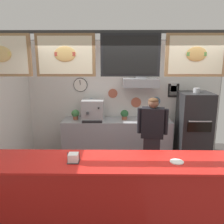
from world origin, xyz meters
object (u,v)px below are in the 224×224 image
at_px(potted_basil, 75,114).
at_px(potted_rosemary, 160,115).
at_px(espresso_machine, 93,110).
at_px(potted_sage, 124,114).
at_px(napkin_holder, 73,158).
at_px(pizza_oven, 194,128).
at_px(shop_worker, 152,137).
at_px(condiment_plate, 177,162).

height_order(potted_basil, potted_rosemary, potted_basil).
bearing_deg(potted_basil, espresso_machine, -4.77).
relative_size(potted_sage, potted_rosemary, 1.10).
bearing_deg(potted_basil, napkin_holder, -81.17).
bearing_deg(pizza_oven, potted_sage, 168.93).
xyz_separation_m(pizza_oven, potted_basil, (-2.69, 0.28, 0.24)).
height_order(shop_worker, napkin_holder, shop_worker).
bearing_deg(potted_sage, shop_worker, -66.54).
bearing_deg(shop_worker, potted_rosemary, -98.38).
relative_size(pizza_oven, potted_rosemary, 8.20).
xyz_separation_m(espresso_machine, condiment_plate, (1.33, -2.43, -0.14)).
relative_size(shop_worker, espresso_machine, 3.27).
bearing_deg(potted_sage, espresso_machine, -175.55).
bearing_deg(potted_rosemary, espresso_machine, -178.52).
xyz_separation_m(potted_rosemary, napkin_holder, (-1.60, -2.48, 0.02)).
distance_m(espresso_machine, potted_sage, 0.75).
distance_m(pizza_oven, espresso_machine, 2.31).
xyz_separation_m(potted_sage, condiment_plate, (0.60, -2.48, -0.03)).
relative_size(potted_sage, napkin_holder, 1.42).
height_order(potted_rosemary, napkin_holder, napkin_holder).
bearing_deg(potted_basil, shop_worker, -33.69).
xyz_separation_m(pizza_oven, potted_rosemary, (-0.70, 0.28, 0.23)).
height_order(potted_sage, napkin_holder, potted_sage).
bearing_deg(potted_rosemary, pizza_oven, -22.05).
distance_m(potted_sage, napkin_holder, 2.61).
height_order(pizza_oven, espresso_machine, pizza_oven).
bearing_deg(potted_basil, condiment_plate, -54.63).
xyz_separation_m(pizza_oven, espresso_machine, (-2.28, 0.24, 0.34)).
bearing_deg(shop_worker, condiment_plate, 104.23).
bearing_deg(condiment_plate, napkin_holder, -179.62).
relative_size(pizza_oven, shop_worker, 1.04).
relative_size(potted_sage, potted_basil, 0.96).
bearing_deg(potted_rosemary, shop_worker, -107.89).
bearing_deg(espresso_machine, potted_basil, 175.23).
xyz_separation_m(potted_sage, potted_basil, (-1.15, -0.02, 0.01)).
height_order(potted_sage, potted_basil, potted_basil).
height_order(espresso_machine, potted_rosemary, espresso_machine).
distance_m(pizza_oven, potted_basil, 2.71).
bearing_deg(potted_basil, pizza_oven, -5.90).
xyz_separation_m(potted_rosemary, condiment_plate, (-0.24, -2.47, -0.02)).
relative_size(pizza_oven, potted_sage, 7.48).
xyz_separation_m(potted_sage, potted_rosemary, (0.84, -0.02, -0.00)).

